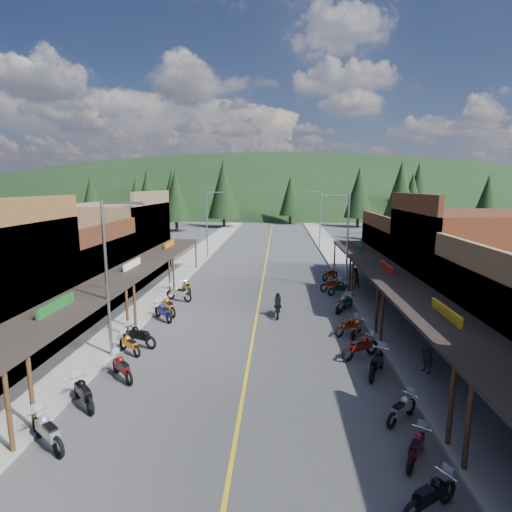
% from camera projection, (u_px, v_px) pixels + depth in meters
% --- Properties ---
extents(ground, '(220.00, 220.00, 0.00)m').
position_uv_depth(ground, '(256.00, 321.00, 26.07)').
color(ground, '#38383A').
rests_on(ground, ground).
extents(centerline, '(0.15, 90.00, 0.01)m').
position_uv_depth(centerline, '(266.00, 262.00, 45.73)').
color(centerline, gold).
rests_on(centerline, ground).
extents(sidewalk_west, '(3.40, 94.00, 0.15)m').
position_uv_depth(sidewalk_west, '(191.00, 261.00, 46.20)').
color(sidewalk_west, gray).
rests_on(sidewalk_west, ground).
extents(sidewalk_east, '(3.40, 94.00, 0.15)m').
position_uv_depth(sidewalk_east, '(342.00, 262.00, 45.23)').
color(sidewalk_east, gray).
rests_on(sidewalk_east, ground).
extents(shop_west_2, '(10.90, 9.00, 6.20)m').
position_uv_depth(shop_west_2, '(62.00, 274.00, 28.07)').
color(shop_west_2, '#3F2111').
rests_on(shop_west_2, ground).
extents(shop_west_3, '(10.90, 10.20, 8.20)m').
position_uv_depth(shop_west_3, '(116.00, 242.00, 37.33)').
color(shop_west_3, brown).
rests_on(shop_west_3, ground).
extents(shop_east_2, '(10.90, 9.00, 8.20)m').
position_uv_depth(shop_east_2, '(465.00, 265.00, 26.35)').
color(shop_east_2, '#562B19').
rests_on(shop_east_2, ground).
extents(shop_east_3, '(10.90, 10.20, 6.20)m').
position_uv_depth(shop_east_3, '(415.00, 255.00, 35.96)').
color(shop_east_3, '#4C2D16').
rests_on(shop_east_3, ground).
extents(streetlight_0, '(2.16, 0.18, 8.00)m').
position_uv_depth(streetlight_0, '(109.00, 272.00, 19.78)').
color(streetlight_0, gray).
rests_on(streetlight_0, ground).
extents(streetlight_1, '(2.16, 0.18, 8.00)m').
position_uv_depth(streetlight_1, '(208.00, 222.00, 47.30)').
color(streetlight_1, gray).
rests_on(streetlight_1, ground).
extents(streetlight_2, '(2.16, 0.18, 8.00)m').
position_uv_depth(streetlight_2, '(346.00, 238.00, 32.76)').
color(streetlight_2, gray).
rests_on(streetlight_2, ground).
extents(streetlight_3, '(2.16, 0.18, 8.00)m').
position_uv_depth(streetlight_3, '(319.00, 217.00, 54.38)').
color(streetlight_3, gray).
rests_on(streetlight_3, ground).
extents(ridge_hill, '(310.00, 140.00, 60.00)m').
position_uv_depth(ridge_hill, '(275.00, 207.00, 158.76)').
color(ridge_hill, black).
rests_on(ridge_hill, ground).
extents(pine_0, '(5.04, 5.04, 11.00)m').
position_uv_depth(pine_0, '(91.00, 195.00, 88.12)').
color(pine_0, black).
rests_on(pine_0, ground).
extents(pine_1, '(5.88, 5.88, 12.50)m').
position_uv_depth(pine_1, '(172.00, 191.00, 94.95)').
color(pine_1, black).
rests_on(pine_1, ground).
extents(pine_2, '(6.72, 6.72, 14.00)m').
position_uv_depth(pine_2, '(224.00, 189.00, 82.24)').
color(pine_2, black).
rests_on(pine_2, ground).
extents(pine_3, '(5.04, 5.04, 11.00)m').
position_uv_depth(pine_3, '(290.00, 195.00, 89.58)').
color(pine_3, black).
rests_on(pine_3, ground).
extents(pine_4, '(5.88, 5.88, 12.50)m').
position_uv_depth(pine_4, '(359.00, 192.00, 82.76)').
color(pine_4, black).
rests_on(pine_4, ground).
extents(pine_5, '(6.72, 6.72, 14.00)m').
position_uv_depth(pine_5, '(418.00, 188.00, 93.53)').
color(pine_5, black).
rests_on(pine_5, ground).
extents(pine_6, '(5.04, 5.04, 11.00)m').
position_uv_depth(pine_6, '(487.00, 196.00, 85.26)').
color(pine_6, black).
rests_on(pine_6, ground).
extents(pine_7, '(5.88, 5.88, 12.50)m').
position_uv_depth(pine_7, '(147.00, 191.00, 101.29)').
color(pine_7, black).
rests_on(pine_7, ground).
extents(pine_8, '(4.48, 4.48, 10.00)m').
position_uv_depth(pine_8, '(136.00, 202.00, 65.57)').
color(pine_8, black).
rests_on(pine_8, ground).
extents(pine_9, '(4.93, 4.93, 10.80)m').
position_uv_depth(pine_9, '(412.00, 199.00, 67.83)').
color(pine_9, black).
rests_on(pine_9, ground).
extents(pine_10, '(5.38, 5.38, 11.60)m').
position_uv_depth(pine_10, '(176.00, 196.00, 75.03)').
color(pine_10, black).
rests_on(pine_10, ground).
extents(pine_11, '(5.82, 5.82, 12.40)m').
position_uv_depth(pine_11, '(400.00, 195.00, 61.04)').
color(pine_11, black).
rests_on(pine_11, ground).
extents(bike_west_2, '(2.26, 1.98, 1.30)m').
position_uv_depth(bike_west_2, '(47.00, 430.00, 13.37)').
color(bike_west_2, gray).
rests_on(bike_west_2, ground).
extents(bike_west_3, '(2.04, 2.09, 1.25)m').
position_uv_depth(bike_west_3, '(83.00, 392.00, 15.86)').
color(bike_west_3, black).
rests_on(bike_west_3, ground).
extents(bike_west_4, '(1.98, 2.05, 1.22)m').
position_uv_depth(bike_west_4, '(122.00, 366.00, 18.11)').
color(bike_west_4, maroon).
rests_on(bike_west_4, ground).
extents(bike_west_5, '(1.94, 1.78, 1.13)m').
position_uv_depth(bike_west_5, '(130.00, 343.00, 20.88)').
color(bike_west_5, '#C06D0D').
rests_on(bike_west_5, ground).
extents(bike_west_6, '(2.42, 1.68, 1.32)m').
position_uv_depth(bike_west_6, '(139.00, 335.00, 21.78)').
color(bike_west_6, black).
rests_on(bike_west_6, ground).
extents(bike_west_7, '(2.05, 2.12, 1.26)m').
position_uv_depth(bike_west_7, '(163.00, 311.00, 26.02)').
color(bike_west_7, navy).
rests_on(bike_west_7, ground).
extents(bike_west_8, '(2.03, 2.32, 1.33)m').
position_uv_depth(bike_west_8, '(168.00, 305.00, 27.15)').
color(bike_west_8, '#C1670D').
rests_on(bike_west_8, ground).
extents(bike_west_9, '(2.44, 1.72, 1.34)m').
position_uv_depth(bike_west_9, '(179.00, 292.00, 30.39)').
color(bike_west_9, '#AFAFB4').
rests_on(bike_west_9, ground).
extents(bike_west_10, '(1.60, 2.10, 1.16)m').
position_uv_depth(bike_west_10, '(187.00, 286.00, 32.54)').
color(bike_west_10, '#B9760D').
rests_on(bike_west_10, ground).
extents(bike_east_1, '(2.07, 1.66, 1.16)m').
position_uv_depth(bike_east_1, '(431.00, 494.00, 10.68)').
color(bike_east_1, black).
rests_on(bike_east_1, ground).
extents(bike_east_2, '(1.55, 1.96, 1.09)m').
position_uv_depth(bike_east_2, '(416.00, 446.00, 12.67)').
color(bike_east_2, maroon).
rests_on(bike_east_2, ground).
extents(bike_east_3, '(1.82, 1.81, 1.10)m').
position_uv_depth(bike_east_3, '(402.00, 408.00, 14.87)').
color(bike_east_3, '#A5A4AA').
rests_on(bike_east_3, ground).
extents(bike_east_4, '(1.76, 2.44, 1.34)m').
position_uv_depth(bike_east_4, '(377.00, 361.00, 18.50)').
color(bike_east_4, black).
rests_on(bike_east_4, ground).
extents(bike_east_5, '(2.38, 1.90, 1.33)m').
position_uv_depth(bike_east_5, '(360.00, 346.00, 20.31)').
color(bike_east_5, maroon).
rests_on(bike_east_5, ground).
extents(bike_east_6, '(1.42, 2.05, 1.12)m').
position_uv_depth(bike_east_6, '(357.00, 327.00, 23.26)').
color(bike_east_6, '#B76D0D').
rests_on(bike_east_6, ground).
extents(bike_east_7, '(2.06, 1.86, 1.19)m').
position_uv_depth(bike_east_7, '(348.00, 325.00, 23.54)').
color(bike_east_7, '#982A0A').
rests_on(bike_east_7, ground).
extents(bike_east_8, '(1.66, 2.29, 1.26)m').
position_uv_depth(bike_east_8, '(342.00, 303.00, 27.81)').
color(bike_east_8, gray).
rests_on(bike_east_8, ground).
extents(bike_east_9, '(1.77, 2.11, 1.19)m').
position_uv_depth(bike_east_9, '(346.00, 302.00, 28.23)').
color(bike_east_9, '#0E4823').
rests_on(bike_east_9, ground).
extents(bike_east_10, '(2.16, 1.57, 1.19)m').
position_uv_depth(bike_east_10, '(339.00, 288.00, 32.05)').
color(bike_east_10, '#0E4725').
rests_on(bike_east_10, ground).
extents(bike_east_11, '(2.37, 1.67, 1.30)m').
position_uv_depth(bike_east_11, '(332.00, 284.00, 33.20)').
color(bike_east_11, red).
rests_on(bike_east_11, ground).
extents(bike_east_12, '(2.05, 2.18, 1.28)m').
position_uv_depth(bike_east_12, '(330.00, 273.00, 37.05)').
color(bike_east_12, '#C24A0D').
rests_on(bike_east_12, ground).
extents(rider_on_bike, '(0.74, 2.21, 1.68)m').
position_uv_depth(rider_on_bike, '(278.00, 306.00, 26.85)').
color(rider_on_bike, black).
rests_on(rider_on_bike, ground).
extents(pedestrian_east_a, '(0.67, 0.81, 1.90)m').
position_uv_depth(pedestrian_east_a, '(428.00, 353.00, 18.38)').
color(pedestrian_east_a, '#221E2E').
rests_on(pedestrian_east_a, sidewalk_east).
extents(pedestrian_east_b, '(0.98, 0.87, 1.75)m').
position_uv_depth(pedestrian_east_b, '(355.00, 278.00, 33.58)').
color(pedestrian_east_b, '#4F3C32').
rests_on(pedestrian_east_b, sidewalk_east).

